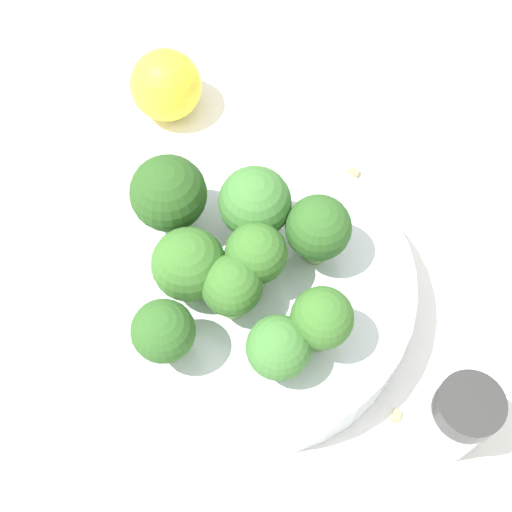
% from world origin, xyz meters
% --- Properties ---
extents(ground_plane, '(3.00, 3.00, 0.00)m').
position_xyz_m(ground_plane, '(0.00, 0.00, 0.00)').
color(ground_plane, white).
extents(bowl, '(0.20, 0.20, 0.04)m').
position_xyz_m(bowl, '(0.00, 0.00, 0.02)').
color(bowl, silver).
rests_on(bowl, ground_plane).
extents(broccoli_floret_0, '(0.04, 0.04, 0.05)m').
position_xyz_m(broccoli_floret_0, '(-0.00, 0.00, 0.08)').
color(broccoli_floret_0, '#8EB770').
rests_on(broccoli_floret_0, bowl).
extents(broccoli_floret_1, '(0.04, 0.04, 0.05)m').
position_xyz_m(broccoli_floret_1, '(0.04, -0.01, 0.07)').
color(broccoli_floret_1, '#84AD66').
rests_on(broccoli_floret_1, bowl).
extents(broccoli_floret_2, '(0.04, 0.04, 0.05)m').
position_xyz_m(broccoli_floret_2, '(0.07, 0.02, 0.08)').
color(broccoli_floret_2, '#7A9E5B').
rests_on(broccoli_floret_2, bowl).
extents(broccoli_floret_3, '(0.04, 0.04, 0.06)m').
position_xyz_m(broccoli_floret_3, '(-0.01, -0.03, 0.08)').
color(broccoli_floret_3, '#84AD66').
rests_on(broccoli_floret_3, bowl).
extents(broccoli_floret_4, '(0.04, 0.04, 0.05)m').
position_xyz_m(broccoli_floret_4, '(-0.04, 0.00, 0.08)').
color(broccoli_floret_4, '#7A9E5B').
rests_on(broccoli_floret_4, bowl).
extents(broccoli_floret_5, '(0.04, 0.04, 0.04)m').
position_xyz_m(broccoli_floret_5, '(0.01, 0.05, 0.07)').
color(broccoli_floret_5, '#8EB770').
rests_on(broccoli_floret_5, bowl).
extents(broccoli_floret_6, '(0.05, 0.05, 0.06)m').
position_xyz_m(broccoli_floret_6, '(0.03, -0.06, 0.08)').
color(broccoli_floret_6, '#84AD66').
rests_on(broccoli_floret_6, bowl).
extents(broccoli_floret_7, '(0.04, 0.04, 0.05)m').
position_xyz_m(broccoli_floret_7, '(0.02, 0.01, 0.07)').
color(broccoli_floret_7, '#8EB770').
rests_on(broccoli_floret_7, bowl).
extents(broccoli_floret_8, '(0.04, 0.04, 0.05)m').
position_xyz_m(broccoli_floret_8, '(-0.02, 0.05, 0.08)').
color(broccoli_floret_8, '#7A9E5B').
rests_on(broccoli_floret_8, bowl).
extents(pepper_shaker, '(0.04, 0.04, 0.07)m').
position_xyz_m(pepper_shaker, '(-0.07, 0.12, 0.04)').
color(pepper_shaker, '#B2B7BC').
rests_on(pepper_shaker, ground_plane).
extents(lemon_wedge, '(0.05, 0.05, 0.05)m').
position_xyz_m(lemon_wedge, '(-0.01, -0.18, 0.03)').
color(lemon_wedge, yellow).
rests_on(lemon_wedge, ground_plane).
extents(almond_crumb_0, '(0.01, 0.01, 0.01)m').
position_xyz_m(almond_crumb_0, '(-0.11, -0.07, 0.00)').
color(almond_crumb_0, tan).
rests_on(almond_crumb_0, ground_plane).
extents(almond_crumb_1, '(0.01, 0.01, 0.01)m').
position_xyz_m(almond_crumb_1, '(0.00, -0.11, 0.00)').
color(almond_crumb_1, olive).
rests_on(almond_crumb_1, ground_plane).
extents(almond_crumb_2, '(0.01, 0.01, 0.01)m').
position_xyz_m(almond_crumb_2, '(-0.05, 0.10, 0.00)').
color(almond_crumb_2, tan).
rests_on(almond_crumb_2, ground_plane).
extents(almond_crumb_3, '(0.01, 0.01, 0.01)m').
position_xyz_m(almond_crumb_3, '(-0.07, 0.13, 0.00)').
color(almond_crumb_3, tan).
rests_on(almond_crumb_3, ground_plane).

